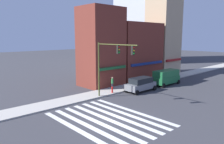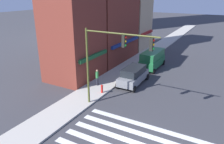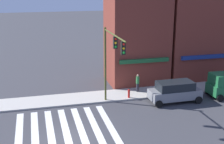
% 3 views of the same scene
% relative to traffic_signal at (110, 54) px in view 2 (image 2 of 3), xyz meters
% --- Properties ---
extents(sidewalk_left, '(120.00, 3.00, 0.15)m').
position_rel_traffic_signal_xyz_m(sidewalk_left, '(-4.24, 3.33, -4.95)').
color(sidewalk_left, '#B2ADA3').
rests_on(sidewalk_left, ground_plane).
extents(storefront_row, '(22.60, 5.30, 14.95)m').
position_rel_traffic_signal_xyz_m(storefront_row, '(13.42, 7.32, 1.10)').
color(storefront_row, maroon).
rests_on(storefront_row, ground_plane).
extents(traffic_signal, '(0.32, 6.31, 6.88)m').
position_rel_traffic_signal_xyz_m(traffic_signal, '(0.00, 0.00, 0.00)').
color(traffic_signal, '#474C1E').
rests_on(traffic_signal, ground_plane).
extents(suv_grey, '(4.72, 2.12, 1.94)m').
position_rel_traffic_signal_xyz_m(suv_grey, '(6.13, 0.53, -4.00)').
color(suv_grey, slate).
rests_on(suv_grey, ground_plane).
extents(van_green, '(5.01, 2.22, 2.34)m').
position_rel_traffic_signal_xyz_m(van_green, '(12.34, 0.53, -3.74)').
color(van_green, '#1E6638').
rests_on(van_green, ground_plane).
extents(pedestrian_green_top, '(0.32, 0.32, 1.77)m').
position_rel_traffic_signal_xyz_m(pedestrian_green_top, '(3.60, 3.64, -3.95)').
color(pedestrian_green_top, '#23232D').
rests_on(pedestrian_green_top, sidewalk_left).
extents(fire_hydrant, '(0.24, 0.24, 0.84)m').
position_rel_traffic_signal_xyz_m(fire_hydrant, '(2.26, 2.23, -4.41)').
color(fire_hydrant, red).
rests_on(fire_hydrant, sidewalk_left).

